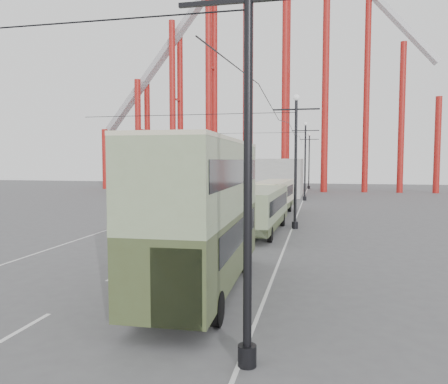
% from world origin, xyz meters
% --- Properties ---
extents(ground, '(160.00, 160.00, 0.00)m').
position_xyz_m(ground, '(0.00, 0.00, 0.00)').
color(ground, '#505053').
rests_on(ground, ground).
extents(road_markings, '(12.52, 120.00, 0.01)m').
position_xyz_m(road_markings, '(-0.86, 19.70, 0.01)').
color(road_markings, silver).
rests_on(road_markings, ground).
extents(lamp_post_near, '(3.20, 0.44, 10.80)m').
position_xyz_m(lamp_post_near, '(5.60, -3.00, 7.86)').
color(lamp_post_near, black).
rests_on(lamp_post_near, ground).
extents(lamp_post_mid, '(3.20, 0.44, 9.32)m').
position_xyz_m(lamp_post_mid, '(5.60, 18.00, 4.68)').
color(lamp_post_mid, black).
rests_on(lamp_post_mid, ground).
extents(lamp_post_far, '(3.20, 0.44, 9.32)m').
position_xyz_m(lamp_post_far, '(5.60, 40.00, 4.68)').
color(lamp_post_far, black).
rests_on(lamp_post_far, ground).
extents(lamp_post_distant, '(3.20, 0.44, 9.32)m').
position_xyz_m(lamp_post_distant, '(5.60, 62.00, 4.68)').
color(lamp_post_distant, black).
rests_on(lamp_post_distant, ground).
extents(roller_coaster, '(52.95, 5.00, 55.48)m').
position_xyz_m(roller_coaster, '(-2.49, 56.89, 22.92)').
color(roller_coaster, maroon).
rests_on(roller_coaster, ground).
extents(fairground_shed, '(22.00, 10.00, 5.00)m').
position_xyz_m(fairground_shed, '(-6.00, 47.00, 2.50)').
color(fairground_shed, gray).
rests_on(fairground_shed, ground).
extents(double_decker_bus, '(2.86, 10.36, 5.53)m').
position_xyz_m(double_decker_bus, '(3.10, 2.51, 3.10)').
color(double_decker_bus, '#3D4625').
rests_on(double_decker_bus, ground).
extents(single_decker_green, '(2.68, 10.33, 2.90)m').
position_xyz_m(single_decker_green, '(3.51, 15.99, 1.64)').
color(single_decker_green, gray).
rests_on(single_decker_green, ground).
extents(single_decker_cream, '(2.93, 9.70, 2.98)m').
position_xyz_m(single_decker_cream, '(3.35, 25.51, 1.68)').
color(single_decker_cream, beige).
rests_on(single_decker_cream, ground).
extents(pedestrian, '(0.65, 0.51, 1.57)m').
position_xyz_m(pedestrian, '(0.13, 4.76, 0.79)').
color(pedestrian, black).
rests_on(pedestrian, ground).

